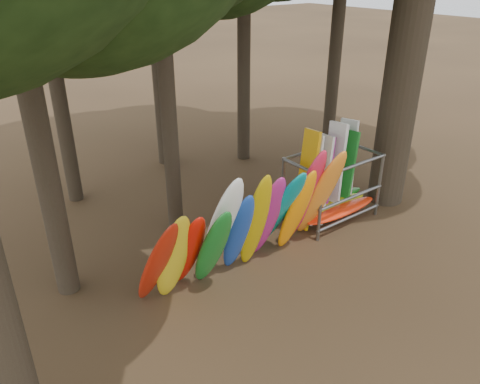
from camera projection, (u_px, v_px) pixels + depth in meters
ground at (290, 255)px, 12.22m from camera, size 120.00×120.00×0.00m
kayak_row at (252, 224)px, 11.06m from camera, size 5.61×1.94×3.08m
storage_rack at (330, 188)px, 13.67m from camera, size 3.18×1.57×2.88m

